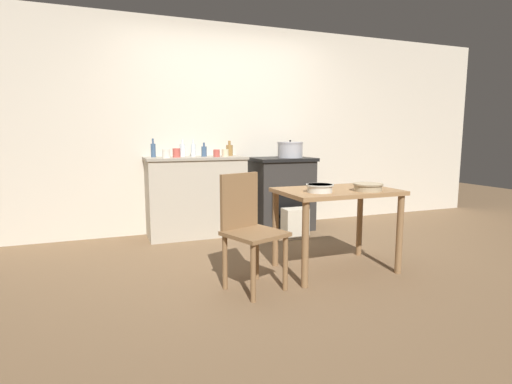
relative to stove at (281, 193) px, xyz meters
The scene contains 19 objects.
ground_plane 1.49m from the stove, 117.26° to the right, with size 14.00×14.00×0.00m, color brown.
wall_back 1.09m from the stove, 153.62° to the left, with size 8.00×0.07×2.55m.
counter_cabinet 1.09m from the stove, behind, with size 1.16×0.53×0.94m.
stove is the anchor object (origin of this frame).
work_table 1.65m from the stove, 97.56° to the right, with size 1.01×0.67×0.72m.
chair 2.05m from the stove, 121.65° to the right, with size 0.52×0.52×0.90m.
flour_sack 0.58m from the stove, 95.68° to the right, with size 0.28×0.20×0.35m, color beige.
stock_pot 0.56m from the stove, 34.78° to the right, with size 0.32×0.32×0.22m.
mixing_bowl_large 1.84m from the stove, 90.95° to the right, with size 0.25×0.25×0.06m.
mixing_bowl_small 1.82m from the stove, 104.55° to the right, with size 0.23×0.23×0.07m.
bottle_far_left 1.35m from the stove, behind, with size 0.07×0.07×0.20m.
bottle_left 1.66m from the stove, behind, with size 0.06×0.06×0.21m.
bottle_mid_left 1.12m from the stove, behind, with size 0.06×0.06×0.17m.
bottle_center_left 1.24m from the stove, behind, with size 0.06×0.06×0.20m.
bottle_center 0.86m from the stove, 168.33° to the left, with size 0.08×0.08×0.18m.
cup_center_right 1.02m from the stove, behind, with size 0.08×0.08×0.09m, color #B74C42.
cup_mid_right 1.42m from the stove, behind, with size 0.09×0.09×0.10m, color #B74C42.
cup_right 1.54m from the stove, behind, with size 0.09×0.09×0.10m, color silver.
cup_far_right 0.91m from the stove, behind, with size 0.08×0.08×0.09m, color beige.
Camera 1 is at (-1.46, -3.32, 1.19)m, focal length 28.00 mm.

